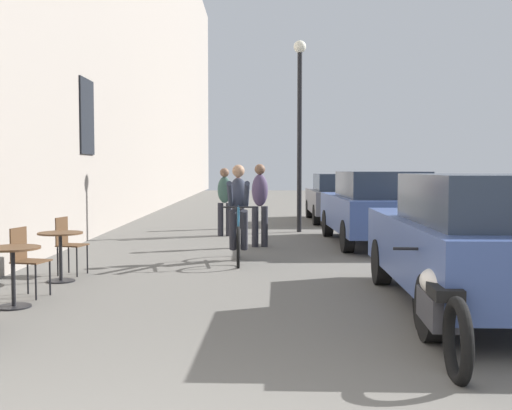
{
  "coord_description": "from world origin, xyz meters",
  "views": [
    {
      "loc": [
        0.65,
        -2.75,
        1.65
      ],
      "look_at": [
        0.64,
        10.04,
        0.9
      ],
      "focal_mm": 43.97,
      "sensor_mm": 36.0,
      "label": 1
    }
  ],
  "objects_px": {
    "cafe_chair_mid_toward_street": "(26,257)",
    "parked_car_nearest": "(478,240)",
    "cafe_chair_far_toward_street": "(68,241)",
    "parked_motorcycle": "(438,308)",
    "pedestrian_far": "(238,195)",
    "pedestrian_near": "(260,200)",
    "cafe_table_far": "(61,246)",
    "parked_car_second": "(376,207)",
    "cyclist_on_bicycle": "(239,216)",
    "parked_car_third": "(339,197)",
    "cafe_table_mid": "(13,264)",
    "street_lamp": "(300,111)",
    "pedestrian_mid": "(225,198)"
  },
  "relations": [
    {
      "from": "cafe_table_mid",
      "to": "cafe_table_far",
      "type": "distance_m",
      "value": 1.7
    },
    {
      "from": "street_lamp",
      "to": "cafe_table_mid",
      "type": "bearing_deg",
      "value": -114.32
    },
    {
      "from": "pedestrian_far",
      "to": "parked_car_nearest",
      "type": "xyz_separation_m",
      "value": [
        3.05,
        -9.89,
        -0.09
      ]
    },
    {
      "from": "street_lamp",
      "to": "parked_car_nearest",
      "type": "bearing_deg",
      "value": -80.85
    },
    {
      "from": "pedestrian_mid",
      "to": "pedestrian_far",
      "type": "bearing_deg",
      "value": 81.78
    },
    {
      "from": "cafe_table_far",
      "to": "cyclist_on_bicycle",
      "type": "distance_m",
      "value": 3.22
    },
    {
      "from": "cafe_table_mid",
      "to": "cafe_chair_far_toward_street",
      "type": "relative_size",
      "value": 0.81
    },
    {
      "from": "cafe_chair_mid_toward_street",
      "to": "parked_car_second",
      "type": "bearing_deg",
      "value": 45.04
    },
    {
      "from": "cafe_table_far",
      "to": "cafe_chair_far_toward_street",
      "type": "distance_m",
      "value": 0.61
    },
    {
      "from": "parked_car_nearest",
      "to": "parked_car_second",
      "type": "relative_size",
      "value": 1.01
    },
    {
      "from": "cafe_table_far",
      "to": "pedestrian_near",
      "type": "relative_size",
      "value": 0.41
    },
    {
      "from": "cafe_chair_far_toward_street",
      "to": "parked_car_third",
      "type": "height_order",
      "value": "parked_car_third"
    },
    {
      "from": "cafe_chair_mid_toward_street",
      "to": "cafe_table_far",
      "type": "relative_size",
      "value": 1.24
    },
    {
      "from": "cafe_chair_mid_toward_street",
      "to": "parked_car_nearest",
      "type": "relative_size",
      "value": 0.2
    },
    {
      "from": "cafe_chair_far_toward_street",
      "to": "parked_car_nearest",
      "type": "bearing_deg",
      "value": -24.05
    },
    {
      "from": "cafe_chair_far_toward_street",
      "to": "parked_motorcycle",
      "type": "relative_size",
      "value": 0.41
    },
    {
      "from": "pedestrian_far",
      "to": "parked_car_second",
      "type": "bearing_deg",
      "value": -49.33
    },
    {
      "from": "cafe_table_mid",
      "to": "pedestrian_near",
      "type": "distance_m",
      "value": 6.46
    },
    {
      "from": "pedestrian_far",
      "to": "parked_car_third",
      "type": "height_order",
      "value": "pedestrian_far"
    },
    {
      "from": "parked_car_second",
      "to": "parked_car_third",
      "type": "xyz_separation_m",
      "value": [
        -0.05,
        5.83,
        -0.05
      ]
    },
    {
      "from": "cafe_table_far",
      "to": "cyclist_on_bicycle",
      "type": "bearing_deg",
      "value": 37.97
    },
    {
      "from": "cafe_table_mid",
      "to": "pedestrian_far",
      "type": "relative_size",
      "value": 0.45
    },
    {
      "from": "cyclist_on_bicycle",
      "to": "cafe_table_mid",
      "type": "bearing_deg",
      "value": -124.88
    },
    {
      "from": "cafe_table_mid",
      "to": "parked_motorcycle",
      "type": "bearing_deg",
      "value": -22.08
    },
    {
      "from": "pedestrian_far",
      "to": "parked_car_third",
      "type": "bearing_deg",
      "value": 36.44
    },
    {
      "from": "cafe_table_far",
      "to": "cafe_chair_far_toward_street",
      "type": "height_order",
      "value": "cafe_chair_far_toward_street"
    },
    {
      "from": "cafe_chair_mid_toward_street",
      "to": "cafe_table_far",
      "type": "bearing_deg",
      "value": 84.47
    },
    {
      "from": "cafe_table_mid",
      "to": "parked_motorcycle",
      "type": "xyz_separation_m",
      "value": [
        4.49,
        -1.82,
        -0.12
      ]
    },
    {
      "from": "parked_car_second",
      "to": "cafe_chair_far_toward_street",
      "type": "bearing_deg",
      "value": -144.98
    },
    {
      "from": "pedestrian_near",
      "to": "parked_car_third",
      "type": "height_order",
      "value": "pedestrian_near"
    },
    {
      "from": "pedestrian_mid",
      "to": "pedestrian_far",
      "type": "distance_m",
      "value": 1.93
    },
    {
      "from": "pedestrian_near",
      "to": "parked_motorcycle",
      "type": "distance_m",
      "value": 7.73
    },
    {
      "from": "cafe_chair_far_toward_street",
      "to": "pedestrian_mid",
      "type": "xyz_separation_m",
      "value": [
        2.15,
        5.54,
        0.41
      ]
    },
    {
      "from": "pedestrian_near",
      "to": "street_lamp",
      "type": "distance_m",
      "value": 3.89
    },
    {
      "from": "cyclist_on_bicycle",
      "to": "street_lamp",
      "type": "relative_size",
      "value": 0.36
    },
    {
      "from": "cafe_chair_far_toward_street",
      "to": "pedestrian_far",
      "type": "bearing_deg",
      "value": 71.97
    },
    {
      "from": "pedestrian_near",
      "to": "parked_car_third",
      "type": "xyz_separation_m",
      "value": [
        2.47,
        6.26,
        -0.21
      ]
    },
    {
      "from": "cafe_chair_mid_toward_street",
      "to": "parked_car_nearest",
      "type": "xyz_separation_m",
      "value": [
        5.5,
        -0.76,
        0.3
      ]
    },
    {
      "from": "cafe_chair_far_toward_street",
      "to": "street_lamp",
      "type": "xyz_separation_m",
      "value": [
        4.03,
        6.51,
        2.59
      ]
    },
    {
      "from": "cyclist_on_bicycle",
      "to": "parked_car_nearest",
      "type": "bearing_deg",
      "value": -52.99
    },
    {
      "from": "cafe_table_mid",
      "to": "cafe_chair_far_toward_street",
      "type": "xyz_separation_m",
      "value": [
        -0.04,
        2.31,
        -0.0
      ]
    },
    {
      "from": "parked_car_second",
      "to": "parked_motorcycle",
      "type": "bearing_deg",
      "value": -96.95
    },
    {
      "from": "cafe_chair_mid_toward_street",
      "to": "cyclist_on_bicycle",
      "type": "xyz_separation_m",
      "value": [
        2.63,
        3.05,
        0.29
      ]
    },
    {
      "from": "cafe_chair_far_toward_street",
      "to": "pedestrian_far",
      "type": "height_order",
      "value": "pedestrian_far"
    },
    {
      "from": "cafe_table_far",
      "to": "pedestrian_far",
      "type": "bearing_deg",
      "value": 73.73
    },
    {
      "from": "cafe_chair_far_toward_street",
      "to": "parked_car_second",
      "type": "bearing_deg",
      "value": 35.02
    },
    {
      "from": "street_lamp",
      "to": "cafe_table_far",
      "type": "bearing_deg",
      "value": -119.05
    },
    {
      "from": "pedestrian_near",
      "to": "parked_motorcycle",
      "type": "relative_size",
      "value": 0.81
    },
    {
      "from": "cyclist_on_bicycle",
      "to": "parked_car_third",
      "type": "bearing_deg",
      "value": 71.07
    },
    {
      "from": "pedestrian_far",
      "to": "parked_motorcycle",
      "type": "relative_size",
      "value": 0.75
    }
  ]
}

